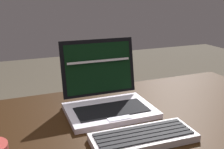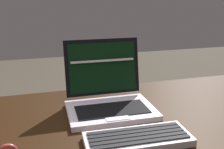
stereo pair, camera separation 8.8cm
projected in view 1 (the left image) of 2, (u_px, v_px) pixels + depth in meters
The scene contains 3 objects.
desk at pixel (103, 142), 0.92m from camera, with size 1.52×0.65×0.70m.
laptop_front at pixel (106, 96), 0.97m from camera, with size 0.31×0.27×0.25m.
external_keyboard at pixel (143, 137), 0.77m from camera, with size 0.31×0.13×0.03m.
Camera 1 is at (-0.27, -0.76, 1.11)m, focal length 42.03 mm.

